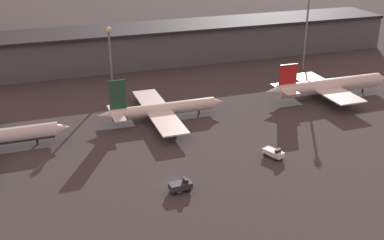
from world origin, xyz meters
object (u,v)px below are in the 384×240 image
at_px(airplane_3, 329,86).
at_px(service_vehicle_0, 181,186).
at_px(airplane_2, 161,109).
at_px(service_vehicle_2, 274,153).

xyz_separation_m(airplane_3, service_vehicle_0, (-61.35, -38.46, -2.40)).
xyz_separation_m(airplane_2, airplane_3, (54.63, -0.17, 0.77)).
xyz_separation_m(airplane_2, service_vehicle_2, (18.84, -31.43, -1.70)).
distance_m(airplane_3, service_vehicle_0, 72.45).
bearing_deg(service_vehicle_0, airplane_3, 28.75).
height_order(airplane_2, service_vehicle_0, airplane_2).
height_order(airplane_3, service_vehicle_2, airplane_3).
distance_m(airplane_3, service_vehicle_2, 47.58).
relative_size(airplane_3, service_vehicle_2, 8.01).
distance_m(service_vehicle_0, service_vehicle_2, 26.56).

